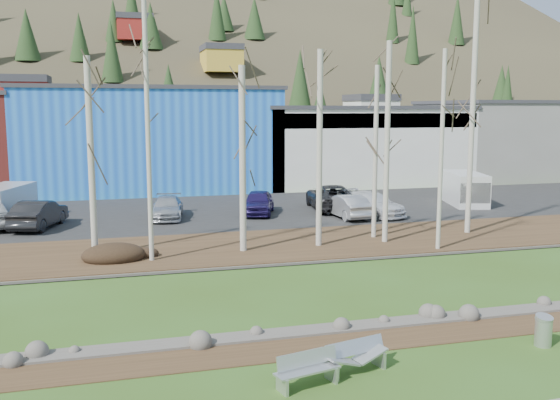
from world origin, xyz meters
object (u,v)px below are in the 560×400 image
object	(u,v)px
car_4	(347,206)
van_grey	(2,205)
litter_bin	(543,332)
bench_intact	(307,369)
car_2	(167,208)
car_6	(371,204)
van_white	(465,189)
seagull	(543,335)
car_3	(258,202)
bench_damaged	(356,356)
car_5	(331,197)
car_1	(39,214)

from	to	relation	value
car_4	van_grey	world-z (taller)	van_grey
litter_bin	van_grey	world-z (taller)	van_grey
bench_intact	car_2	distance (m)	23.36
bench_intact	car_6	size ratio (longest dim) A/B	0.35
car_6	van_white	xyz separation A→B (m)	(7.89, 2.36, 0.36)
seagull	car_3	xyz separation A→B (m)	(-3.02, 22.38, 0.68)
car_3	car_6	distance (m)	6.86
bench_intact	van_grey	xyz separation A→B (m)	(-10.35, 24.41, 0.77)
car_2	van_grey	xyz separation A→B (m)	(-9.15, 1.08, 0.40)
van_white	car_6	bearing A→B (deg)	-147.94
van_grey	seagull	bearing A→B (deg)	-35.98
bench_damaged	litter_bin	size ratio (longest dim) A/B	2.23
litter_bin	car_2	size ratio (longest dim) A/B	0.18
van_white	car_3	bearing A→B (deg)	-164.08
car_2	car_5	world-z (taller)	car_5
van_grey	bench_intact	bearing A→B (deg)	-50.06
car_5	seagull	bearing A→B (deg)	93.82
seagull	car_5	distance (m)	23.01
bench_intact	bench_damaged	xyz separation A→B (m)	(1.44, 0.50, -0.02)
litter_bin	car_4	xyz separation A→B (m)	(2.00, 20.10, 0.43)
bench_intact	van_white	world-z (taller)	van_white
car_1	car_5	world-z (taller)	car_5
seagull	car_1	world-z (taller)	car_1
car_2	car_4	xyz separation A→B (m)	(10.33, -2.54, 0.06)
litter_bin	car_6	size ratio (longest dim) A/B	0.16
bench_intact	seagull	size ratio (longest dim) A/B	3.72
car_2	car_6	size ratio (longest dim) A/B	0.89
litter_bin	car_2	world-z (taller)	car_2
seagull	car_3	bearing A→B (deg)	73.15
car_6	car_3	bearing A→B (deg)	142.60
litter_bin	van_white	xyz separation A→B (m)	(11.58, 22.78, 0.81)
bench_intact	seagull	distance (m)	7.42
car_5	car_6	bearing A→B (deg)	127.70
car_4	car_5	bearing A→B (deg)	-96.47
car_3	car_1	bearing A→B (deg)	-155.56
car_1	car_4	xyz separation A→B (m)	(17.31, -1.33, -0.07)
car_5	van_white	size ratio (longest dim) A/B	1.10
car_4	van_white	distance (m)	9.96
car_6	van_white	world-z (taller)	van_white
van_grey	car_3	bearing A→B (deg)	12.79
bench_damaged	van_grey	size ratio (longest dim) A/B	0.35
seagull	car_5	world-z (taller)	car_5
bench_intact	car_1	world-z (taller)	car_1
car_1	van_grey	xyz separation A→B (m)	(-2.17, 2.30, 0.27)
car_3	seagull	bearing A→B (deg)	-63.47
car_3	car_6	size ratio (longest dim) A/B	0.87
car_2	bench_damaged	bearing A→B (deg)	-74.84
seagull	car_2	bearing A→B (deg)	86.40
car_2	car_5	bearing A→B (deg)	11.60
car_6	van_grey	bearing A→B (deg)	152.70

